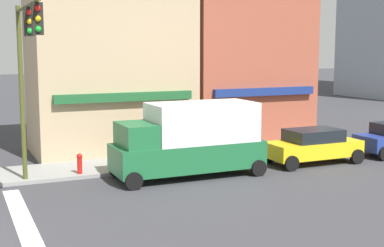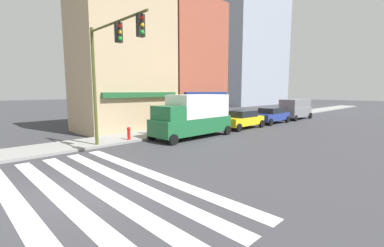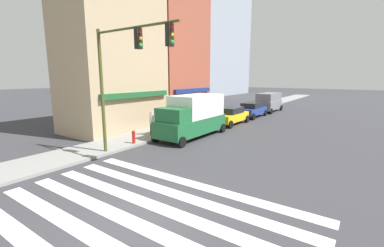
% 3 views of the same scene
% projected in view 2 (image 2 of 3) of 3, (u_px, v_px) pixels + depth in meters
% --- Properties ---
extents(ground_plane, '(200.00, 200.00, 0.00)m').
position_uv_depth(ground_plane, '(81.00, 194.00, 8.30)').
color(ground_plane, '#38383D').
extents(sidewalk_left, '(120.00, 3.00, 0.15)m').
position_uv_depth(sidewalk_left, '(25.00, 152.00, 13.58)').
color(sidewalk_left, gray).
rests_on(sidewalk_left, ground_plane).
extents(crosswalk_stripes, '(6.18, 10.80, 0.01)m').
position_uv_depth(crosswalk_stripes, '(81.00, 194.00, 8.30)').
color(crosswalk_stripes, silver).
rests_on(crosswalk_stripes, ground_plane).
extents(storefront_row, '(14.92, 5.30, 12.39)m').
position_uv_depth(storefront_row, '(158.00, 60.00, 23.95)').
color(storefront_row, tan).
rests_on(storefront_row, ground_plane).
extents(tower_distant, '(21.07, 12.34, 48.21)m').
position_uv_depth(tower_distant, '(247.00, 3.00, 60.99)').
color(tower_distant, '#939EAD').
rests_on(tower_distant, ground_plane).
extents(traffic_signal, '(0.32, 5.50, 6.83)m').
position_uv_depth(traffic_signal, '(109.00, 59.00, 13.24)').
color(traffic_signal, '#474C1E').
rests_on(traffic_signal, ground_plane).
extents(box_truck_green, '(6.20, 2.42, 3.04)m').
position_uv_depth(box_truck_green, '(193.00, 115.00, 18.25)').
color(box_truck_green, '#1E6638').
rests_on(box_truck_green, ground_plane).
extents(sedan_yellow, '(4.41, 2.02, 1.59)m').
position_uv_depth(sedan_yellow, '(242.00, 119.00, 22.63)').
color(sedan_yellow, yellow).
rests_on(sedan_yellow, ground_plane).
extents(sedan_blue, '(4.43, 2.02, 1.59)m').
position_uv_depth(sedan_blue, '(271.00, 115.00, 26.27)').
color(sedan_blue, navy).
rests_on(sedan_blue, ground_plane).
extents(van_grey, '(5.04, 2.22, 2.34)m').
position_uv_depth(van_grey, '(295.00, 108.00, 30.12)').
color(van_grey, slate).
rests_on(van_grey, ground_plane).
extents(pedestrian_white_shirt, '(0.32, 0.32, 1.77)m').
position_uv_depth(pedestrian_white_shirt, '(152.00, 122.00, 18.69)').
color(pedestrian_white_shirt, '#23232D').
rests_on(pedestrian_white_shirt, sidewalk_left).
extents(pedestrian_orange_vest, '(0.32, 0.32, 1.77)m').
position_uv_depth(pedestrian_orange_vest, '(173.00, 119.00, 20.51)').
color(pedestrian_orange_vest, '#23232D').
rests_on(pedestrian_orange_vest, sidewalk_left).
extents(pedestrian_red_jacket, '(0.32, 0.32, 1.77)m').
position_uv_depth(pedestrian_red_jacket, '(205.00, 115.00, 23.55)').
color(pedestrian_red_jacket, '#23232D').
rests_on(pedestrian_red_jacket, sidewalk_left).
extents(fire_hydrant, '(0.24, 0.24, 0.84)m').
position_uv_depth(fire_hydrant, '(129.00, 133.00, 16.65)').
color(fire_hydrant, red).
rests_on(fire_hydrant, sidewalk_left).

